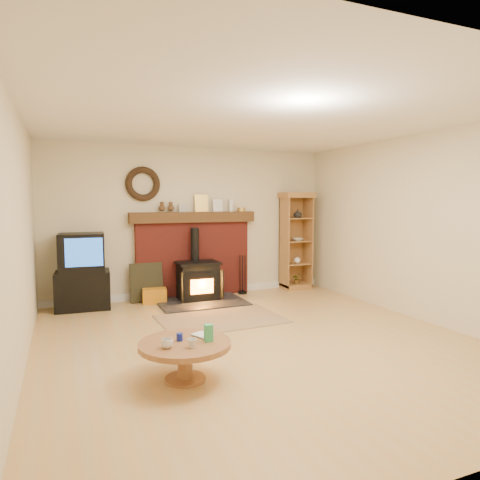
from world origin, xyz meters
name	(u,v)px	position (x,y,z in m)	size (l,w,h in m)	color
ground	(258,341)	(0.00, 0.00, 0.00)	(5.50, 5.50, 0.00)	tan
room_shell	(254,197)	(-0.02, 0.09, 1.72)	(5.02, 5.52, 2.61)	beige
chimney_breast	(194,251)	(0.00, 2.67, 0.80)	(2.20, 0.22, 1.78)	maroon
wood_stove	(198,282)	(-0.04, 2.27, 0.32)	(1.40, 1.00, 1.22)	black
area_rug	(221,319)	(-0.08, 1.07, 0.01)	(1.69, 1.16, 0.01)	brown
tv_unit	(82,273)	(-1.84, 2.47, 0.56)	(0.84, 0.62, 1.18)	black
curio_cabinet	(295,241)	(1.97, 2.55, 0.92)	(0.59, 0.42, 1.83)	#996032
firelog_box	(154,296)	(-0.75, 2.40, 0.12)	(0.38, 0.24, 0.24)	gold
leaning_painting	(147,282)	(-0.85, 2.55, 0.32)	(0.54, 0.03, 0.65)	black
fire_tools	(243,286)	(0.86, 2.50, 0.13)	(0.16, 0.16, 0.70)	black
coffee_table	(185,349)	(-1.10, -0.74, 0.30)	(0.86, 0.86, 0.53)	brown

